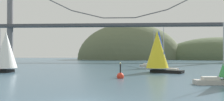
{
  "coord_description": "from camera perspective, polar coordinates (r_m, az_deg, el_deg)",
  "views": [
    {
      "loc": [
        3.57,
        -18.65,
        3.79
      ],
      "look_at": [
        0.0,
        40.34,
        4.44
      ],
      "focal_mm": 39.24,
      "sensor_mm": 36.0,
      "label": 1
    }
  ],
  "objects": [
    {
      "name": "headland_right",
      "position": [
        163.73,
        23.64,
        -1.91
      ],
      "size": [
        70.73,
        44.0,
        27.22
      ],
      "primitive_type": "ellipsoid",
      "color": "#4C5B3D",
      "rests_on": "ground_plane"
    },
    {
      "name": "sailboat_white_mainsail",
      "position": [
        52.94,
        -23.6,
        -0.13
      ],
      "size": [
        8.65,
        5.83,
        8.82
      ],
      "color": "black",
      "rests_on": "ground_plane"
    },
    {
      "name": "sailboat_yellow_sail",
      "position": [
        49.25,
        10.6,
        -0.01
      ],
      "size": [
        7.97,
        6.65,
        8.87
      ],
      "color": "black",
      "rests_on": "ground_plane"
    },
    {
      "name": "channel_buoy",
      "position": [
        37.1,
        1.96,
        -5.93
      ],
      "size": [
        1.1,
        1.1,
        2.64
      ],
      "color": "red",
      "rests_on": "ground_plane"
    },
    {
      "name": "sailboat_blue_spinnaker",
      "position": [
        65.98,
        10.79,
        0.52
      ],
      "size": [
        8.03,
        8.13,
        10.22
      ],
      "color": "#B7B2A8",
      "rests_on": "ground_plane"
    },
    {
      "name": "headland_center",
      "position": [
        153.71,
        4.0,
        -2.04
      ],
      "size": [
        64.93,
        44.0,
        45.34
      ],
      "primitive_type": "ellipsoid",
      "color": "#5B6647",
      "rests_on": "ground_plane"
    },
    {
      "name": "suspension_bridge",
      "position": [
        114.68,
        1.66,
        6.83
      ],
      "size": [
        140.41,
        6.0,
        42.37
      ],
      "color": "slate",
      "rests_on": "ground_plane"
    }
  ]
}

